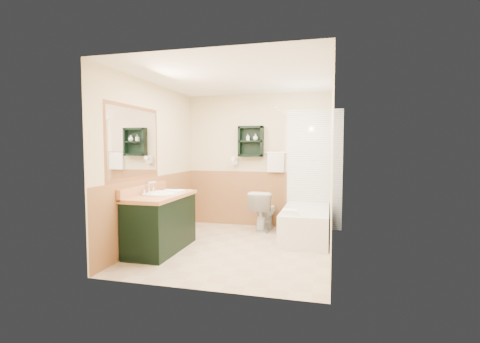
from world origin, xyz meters
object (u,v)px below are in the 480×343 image
bathtub (306,223)px  vanity_book (163,183)px  hair_dryer (235,161)px  soap_bottle_b (256,138)px  wall_shelf (251,141)px  toilet (264,211)px  vanity (161,222)px  soap_bottle_a (248,139)px

bathtub → vanity_book: vanity_book is taller
hair_dryer → soap_bottle_b: 0.57m
wall_shelf → soap_bottle_b: wall_shelf is taller
toilet → vanity_book: 1.84m
wall_shelf → soap_bottle_b: 0.11m
vanity → soap_bottle_a: soap_bottle_a is taller
wall_shelf → vanity: wall_shelf is taller
wall_shelf → vanity_book: (-1.06, -1.35, -0.64)m
hair_dryer → vanity_book: 1.60m
wall_shelf → bathtub: bearing=-29.7°
vanity_book → soap_bottle_b: bearing=61.9°
wall_shelf → toilet: bearing=-38.9°
bathtub → vanity_book: 2.32m
soap_bottle_b → toilet: bearing=-48.7°
toilet → soap_bottle_a: 1.31m
wall_shelf → bathtub: wall_shelf is taller
bathtub → soap_bottle_a: 1.83m
wall_shelf → vanity_book: size_ratio=2.35×
bathtub → soap_bottle_a: size_ratio=12.36×
hair_dryer → vanity: 2.04m
toilet → soap_bottle_b: bearing=-43.9°
hair_dryer → vanity: hair_dryer is taller
hair_dryer → bathtub: 1.75m
hair_dryer → toilet: 1.07m
vanity → bathtub: (1.92, 1.17, -0.16)m
vanity → vanity_book: (-0.17, 0.40, 0.51)m
hair_dryer → bathtub: (1.33, -0.61, -0.96)m
vanity_book → toilet: bearing=52.1°
vanity → bathtub: size_ratio=0.83×
hair_dryer → toilet: hair_dryer is taller
vanity → vanity_book: vanity_book is taller
wall_shelf → soap_bottle_b: size_ratio=4.70×
hair_dryer → soap_bottle_b: (0.39, -0.03, 0.41)m
toilet → vanity: bearing=56.9°
toilet → vanity_book: vanity_book is taller
hair_dryer → toilet: size_ratio=0.34×
toilet → bathtub: bearing=159.2°
vanity_book → soap_bottle_a: bearing=65.5°
wall_shelf → vanity: (-0.89, -1.75, -1.15)m
bathtub → soap_bottle_a: (-1.08, 0.58, 1.36)m
soap_bottle_a → soap_bottle_b: (0.14, 0.00, 0.02)m
hair_dryer → vanity_book: hair_dryer is taller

